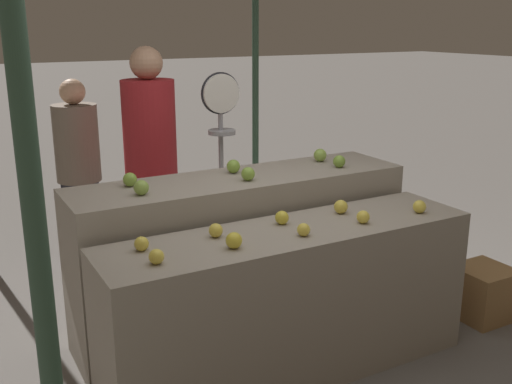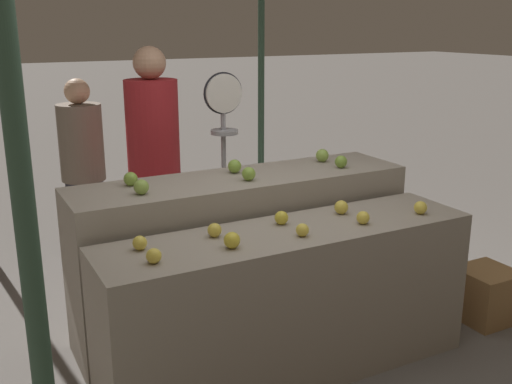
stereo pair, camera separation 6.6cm
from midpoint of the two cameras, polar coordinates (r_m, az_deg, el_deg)
name	(u,v)px [view 1 (the left image)]	position (r m, az deg, el deg)	size (l,w,h in m)	color
ground_plane	(289,370)	(3.70, 2.68, -16.62)	(60.00, 60.00, 0.00)	#66605B
display_counter_front	(291,303)	(3.48, 2.77, -10.47)	(2.18, 0.55, 0.88)	gray
display_counter_back	(242,255)	(3.92, -1.84, -5.98)	(2.18, 0.55, 1.05)	gray
apple_front_0	(156,257)	(2.88, -10.12, -6.08)	(0.07, 0.07, 0.07)	yellow
apple_front_1	(234,240)	(3.03, -2.74, -4.63)	(0.08, 0.08, 0.08)	gold
apple_front_2	(304,230)	(3.21, 3.99, -3.59)	(0.07, 0.07, 0.07)	yellow
apple_front_3	(363,217)	(3.44, 9.62, -2.36)	(0.08, 0.08, 0.08)	yellow
apple_front_4	(419,207)	(3.70, 14.82, -1.36)	(0.08, 0.08, 0.08)	yellow
apple_front_5	(142,244)	(3.06, -11.46, -4.86)	(0.07, 0.07, 0.07)	yellow
apple_front_6	(216,230)	(3.19, -4.44, -3.67)	(0.08, 0.08, 0.08)	yellow
apple_front_7	(282,218)	(3.38, 1.95, -2.45)	(0.08, 0.08, 0.08)	gold
apple_front_8	(341,207)	(3.60, 7.57, -1.41)	(0.08, 0.08, 0.08)	yellow
apple_back_0	(141,188)	(3.41, -11.41, 0.41)	(0.09, 0.09, 0.09)	#8EB247
apple_back_1	(248,174)	(3.66, -1.28, 1.74)	(0.08, 0.08, 0.08)	#84AD3D
apple_back_2	(339,161)	(4.03, 7.47, 2.91)	(0.08, 0.08, 0.08)	#7AA338
apple_back_3	(130,180)	(3.61, -12.43, 1.16)	(0.08, 0.08, 0.08)	#84AD3D
apple_back_4	(233,166)	(3.84, -2.71, 2.45)	(0.09, 0.09, 0.09)	#84AD3D
apple_back_5	(320,155)	(4.19, 5.68, 3.51)	(0.09, 0.09, 0.09)	#8EB247
produce_scale	(221,133)	(4.39, -3.75, 5.63)	(0.30, 0.20, 1.64)	#99999E
person_vendor_at_scale	(151,152)	(4.56, -10.42, 3.79)	(0.49, 0.49, 1.82)	#2D2D38
person_customer_left	(78,161)	(5.14, -16.94, 2.88)	(0.49, 0.49, 1.56)	#2D2D38
wooden_crate_side	(483,293)	(4.48, 20.38, -8.97)	(0.36, 0.36, 0.36)	#9E7547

